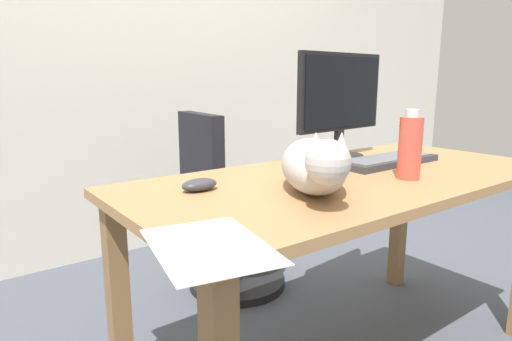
% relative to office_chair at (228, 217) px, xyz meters
% --- Properties ---
extents(back_wall, '(6.00, 0.04, 2.60)m').
position_rel_office_chair_xyz_m(back_wall, '(0.00, 0.79, 0.93)').
color(back_wall, beige).
rests_on(back_wall, ground_plane).
extents(desk, '(1.55, 0.71, 0.72)m').
position_rel_office_chair_xyz_m(desk, '(0.00, -0.76, 0.25)').
color(desk, '#9E7247').
rests_on(desk, ground_plane).
extents(office_chair, '(0.48, 0.48, 0.88)m').
position_rel_office_chair_xyz_m(office_chair, '(0.00, 0.00, 0.00)').
color(office_chair, black).
rests_on(office_chair, ground_plane).
extents(monitor, '(0.48, 0.20, 0.41)m').
position_rel_office_chair_xyz_m(monitor, '(0.20, -0.52, 0.57)').
color(monitor, black).
rests_on(monitor, desk).
extents(keyboard, '(0.44, 0.15, 0.03)m').
position_rel_office_chair_xyz_m(keyboard, '(0.26, -0.72, 0.36)').
color(keyboard, '#333338').
rests_on(keyboard, desk).
extents(cat, '(0.39, 0.51, 0.20)m').
position_rel_office_chair_xyz_m(cat, '(-0.26, -0.86, 0.43)').
color(cat, '#B2ADA8').
rests_on(cat, desk).
extents(computer_mouse, '(0.11, 0.06, 0.04)m').
position_rel_office_chair_xyz_m(computer_mouse, '(-0.51, -0.64, 0.36)').
color(computer_mouse, '#333338').
rests_on(computer_mouse, desk).
extents(paper_sheet, '(0.26, 0.33, 0.00)m').
position_rel_office_chair_xyz_m(paper_sheet, '(-0.71, -1.03, 0.35)').
color(paper_sheet, white).
rests_on(paper_sheet, desk).
extents(water_bottle, '(0.07, 0.07, 0.22)m').
position_rel_office_chair_xyz_m(water_bottle, '(0.11, -0.91, 0.45)').
color(water_bottle, '#D84C3D').
rests_on(water_bottle, desk).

